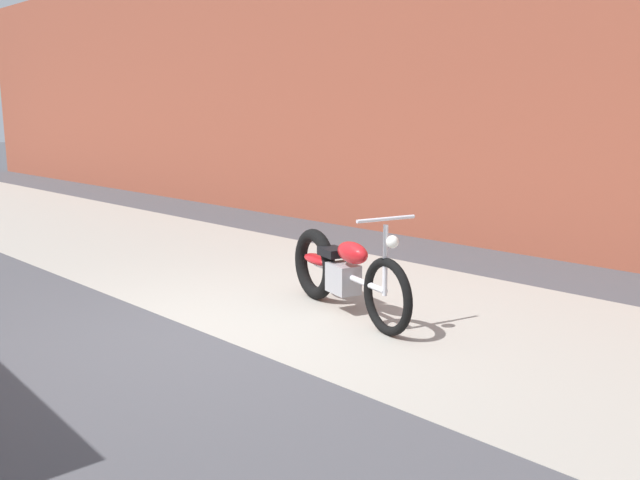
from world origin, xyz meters
TOP-DOWN VIEW (x-y plane):
  - ground_plane at (0.00, 0.00)m, footprint 80.00×80.00m
  - sidewalk_slab at (0.00, 1.75)m, footprint 36.00×3.50m
  - brick_building_wall at (0.00, 5.20)m, footprint 36.00×0.50m
  - motorcycle_red at (0.30, 1.32)m, footprint 1.96×0.79m

SIDE VIEW (x-z plane):
  - ground_plane at x=0.00m, z-range 0.00..0.00m
  - sidewalk_slab at x=0.00m, z-range 0.00..0.01m
  - motorcycle_red at x=0.30m, z-range -0.12..0.91m
  - brick_building_wall at x=0.00m, z-range 0.00..5.01m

